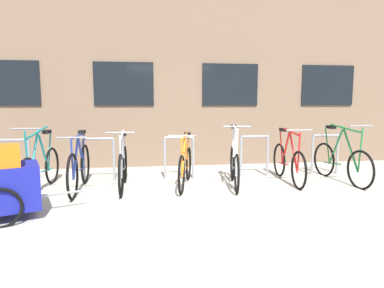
# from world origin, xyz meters

# --- Properties ---
(ground_plane) EXTENTS (42.00, 42.00, 0.00)m
(ground_plane) POSITION_xyz_m (0.00, 0.00, 0.00)
(ground_plane) COLOR #B2ADA0
(storefront_building) EXTENTS (28.00, 5.24, 6.20)m
(storefront_building) POSITION_xyz_m (0.00, 5.80, 3.10)
(storefront_building) COLOR #7A604C
(storefront_building) RESTS_ON ground
(bike_rack) EXTENTS (6.60, 0.05, 0.82)m
(bike_rack) POSITION_xyz_m (-0.12, 1.90, 0.50)
(bike_rack) COLOR gray
(bike_rack) RESTS_ON ground
(bicycle_white) EXTENTS (0.46, 1.59, 1.11)m
(bicycle_white) POSITION_xyz_m (0.79, 1.21, 0.38)
(bicycle_white) COLOR black
(bicycle_white) RESTS_ON ground
(bicycle_blue) EXTENTS (0.44, 1.78, 1.00)m
(bicycle_blue) POSITION_xyz_m (-1.85, 1.28, 0.39)
(bicycle_blue) COLOR black
(bicycle_blue) RESTS_ON ground
(bicycle_silver) EXTENTS (0.44, 1.70, 1.03)m
(bicycle_silver) POSITION_xyz_m (-1.14, 1.31, 0.38)
(bicycle_silver) COLOR black
(bicycle_silver) RESTS_ON ground
(bicycle_orange) EXTENTS (0.54, 1.64, 0.97)m
(bicycle_orange) POSITION_xyz_m (-0.07, 1.32, 0.36)
(bicycle_orange) COLOR black
(bicycle_orange) RESTS_ON ground
(bicycle_green) EXTENTS (0.44, 1.74, 1.10)m
(bicycle_green) POSITION_xyz_m (2.83, 1.25, 0.38)
(bicycle_green) COLOR black
(bicycle_green) RESTS_ON ground
(bicycle_red) EXTENTS (0.44, 1.69, 1.03)m
(bicycle_red) POSITION_xyz_m (1.86, 1.38, 0.37)
(bicycle_red) COLOR black
(bicycle_red) RESTS_ON ground
(bicycle_teal) EXTENTS (0.44, 1.75, 1.11)m
(bicycle_teal) POSITION_xyz_m (-2.48, 1.34, 0.38)
(bicycle_teal) COLOR black
(bicycle_teal) RESTS_ON ground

